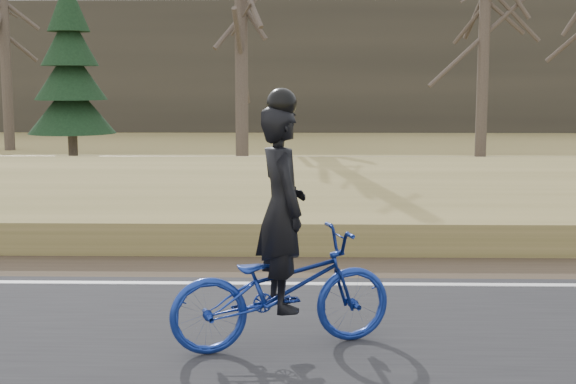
{
  "coord_description": "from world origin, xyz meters",
  "views": [
    {
      "loc": [
        1.25,
        -8.87,
        2.41
      ],
      "look_at": [
        1.05,
        0.5,
        1.1
      ],
      "focal_mm": 50.0,
      "sensor_mm": 36.0,
      "label": 1
    }
  ],
  "objects": [
    {
      "name": "ground",
      "position": [
        0.0,
        0.0,
        0.0
      ],
      "size": [
        120.0,
        120.0,
        0.0
      ],
      "primitive_type": "plane",
      "color": "#98864D",
      "rests_on": "ground"
    },
    {
      "name": "road",
      "position": [
        0.0,
        -2.5,
        0.03
      ],
      "size": [
        120.0,
        6.0,
        0.06
      ],
      "primitive_type": "cube",
      "color": "black",
      "rests_on": "ground"
    },
    {
      "name": "edge_line",
      "position": [
        0.0,
        0.2,
        0.07
      ],
      "size": [
        120.0,
        0.12,
        0.01
      ],
      "primitive_type": "cube",
      "color": "silver",
      "rests_on": "road"
    },
    {
      "name": "shoulder",
      "position": [
        0.0,
        1.2,
        0.02
      ],
      "size": [
        120.0,
        1.6,
        0.04
      ],
      "primitive_type": "cube",
      "color": "#473A2B",
      "rests_on": "ground"
    },
    {
      "name": "embankment",
      "position": [
        0.0,
        4.2,
        0.22
      ],
      "size": [
        120.0,
        5.0,
        0.44
      ],
      "primitive_type": "cube",
      "color": "#98864D",
      "rests_on": "ground"
    },
    {
      "name": "ballast",
      "position": [
        0.0,
        8.0,
        0.23
      ],
      "size": [
        120.0,
        3.0,
        0.45
      ],
      "primitive_type": "cube",
      "color": "slate",
      "rests_on": "ground"
    },
    {
      "name": "railroad",
      "position": [
        0.0,
        8.0,
        0.53
      ],
      "size": [
        120.0,
        2.4,
        0.29
      ],
      "color": "black",
      "rests_on": "ballast"
    },
    {
      "name": "treeline_backdrop",
      "position": [
        0.0,
        30.0,
        3.0
      ],
      "size": [
        120.0,
        4.0,
        6.0
      ],
      "primitive_type": "cube",
      "color": "#383328",
      "rests_on": "ground"
    },
    {
      "name": "cyclist",
      "position": [
        1.05,
        -1.99,
        0.78
      ],
      "size": [
        2.12,
        1.28,
        2.29
      ],
      "rotation": [
        0.0,
        0.0,
        1.89
      ],
      "color": "navy",
      "rests_on": "road"
    },
    {
      "name": "bare_tree_left",
      "position": [
        -9.01,
        18.66,
        3.69
      ],
      "size": [
        0.36,
        0.36,
        7.39
      ],
      "primitive_type": "cylinder",
      "color": "brown",
      "rests_on": "ground"
    },
    {
      "name": "bare_tree_near_left",
      "position": [
        -0.48,
        12.93,
        3.27
      ],
      "size": [
        0.36,
        0.36,
        6.53
      ],
      "primitive_type": "cylinder",
      "color": "brown",
      "rests_on": "ground"
    },
    {
      "name": "bare_tree_center",
      "position": [
        6.82,
        16.65,
        4.15
      ],
      "size": [
        0.36,
        0.36,
        8.3
      ],
      "primitive_type": "cylinder",
      "color": "brown",
      "rests_on": "ground"
    },
    {
      "name": "conifer",
      "position": [
        -5.75,
        15.07,
        2.57
      ],
      "size": [
        2.6,
        2.6,
        5.42
      ],
      "color": "brown",
      "rests_on": "ground"
    }
  ]
}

